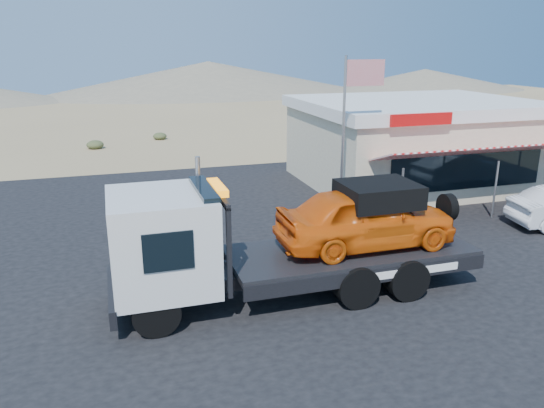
% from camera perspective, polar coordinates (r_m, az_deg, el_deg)
% --- Properties ---
extents(ground, '(120.00, 120.00, 0.00)m').
position_cam_1_polar(ground, '(14.49, -2.52, -9.32)').
color(ground, '#917A52').
rests_on(ground, ground).
extents(asphalt_lot, '(32.00, 24.00, 0.02)m').
position_cam_1_polar(asphalt_lot, '(17.64, 1.27, -4.33)').
color(asphalt_lot, black).
rests_on(asphalt_lot, ground).
extents(tow_truck, '(9.43, 2.80, 3.15)m').
position_cam_1_polar(tow_truck, '(13.63, 1.78, -3.28)').
color(tow_truck, black).
rests_on(tow_truck, asphalt_lot).
extents(jerky_store, '(10.40, 9.97, 3.90)m').
position_cam_1_polar(jerky_store, '(25.95, 15.13, 6.53)').
color(jerky_store, '#C1AF92').
rests_on(jerky_store, asphalt_lot).
extents(flagpole, '(1.55, 0.10, 6.00)m').
position_cam_1_polar(flagpole, '(19.13, 8.35, 8.81)').
color(flagpole, '#99999E').
rests_on(flagpole, asphalt_lot).
extents(distant_hills, '(126.00, 48.00, 4.20)m').
position_cam_1_polar(distant_hills, '(68.19, -23.24, 11.76)').
color(distant_hills, '#726B59').
rests_on(distant_hills, ground).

